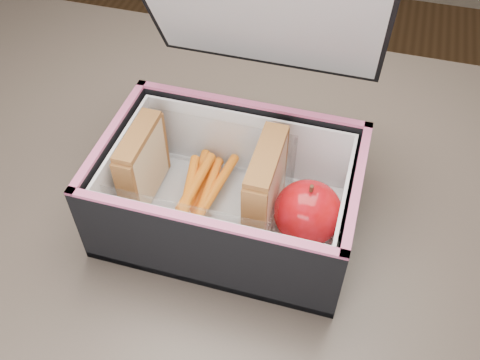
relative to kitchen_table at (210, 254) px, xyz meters
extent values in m
cube|color=#50433A|center=(0.00, 0.00, 0.08)|extent=(1.20, 0.80, 0.03)
cube|color=#382D26|center=(-0.55, 0.35, -0.30)|extent=(0.05, 0.05, 0.72)
cube|color=black|center=(0.03, 0.13, 0.27)|extent=(0.27, 0.09, 0.16)
cube|color=#E4BE8B|center=(-0.08, 0.00, 0.15)|extent=(0.01, 0.08, 0.09)
cube|color=#C25558|center=(-0.07, 0.00, 0.15)|extent=(0.01, 0.08, 0.08)
cube|color=#E4BE8B|center=(-0.07, 0.00, 0.15)|extent=(0.01, 0.08, 0.09)
cube|color=brown|center=(-0.07, 0.00, 0.20)|extent=(0.02, 0.08, 0.01)
cube|color=#E4BE8B|center=(0.06, 0.00, 0.16)|extent=(0.01, 0.09, 0.10)
cube|color=#C25558|center=(0.07, 0.00, 0.15)|extent=(0.01, 0.09, 0.09)
cube|color=#E4BE8B|center=(0.08, 0.00, 0.16)|extent=(0.01, 0.09, 0.10)
cube|color=brown|center=(0.07, 0.00, 0.21)|extent=(0.03, 0.09, 0.01)
cylinder|color=orange|center=(-0.01, 0.01, 0.11)|extent=(0.02, 0.09, 0.01)
cylinder|color=orange|center=(0.00, 0.01, 0.12)|extent=(0.02, 0.09, 0.01)
cylinder|color=orange|center=(-0.02, 0.00, 0.13)|extent=(0.03, 0.09, 0.01)
cylinder|color=orange|center=(-0.01, 0.02, 0.11)|extent=(0.02, 0.09, 0.01)
cylinder|color=orange|center=(-0.02, 0.02, 0.12)|extent=(0.02, 0.09, 0.01)
cylinder|color=orange|center=(-0.01, 0.00, 0.13)|extent=(0.02, 0.09, 0.01)
cylinder|color=orange|center=(0.00, 0.00, 0.11)|extent=(0.02, 0.09, 0.01)
cylinder|color=orange|center=(0.01, 0.02, 0.12)|extent=(0.02, 0.09, 0.01)
cylinder|color=orange|center=(-0.01, 0.01, 0.13)|extent=(0.02, 0.09, 0.01)
cylinder|color=orange|center=(0.00, -0.02, 0.11)|extent=(0.02, 0.09, 0.01)
cube|color=white|center=(0.12, -0.01, 0.11)|extent=(0.10, 0.10, 0.01)
ellipsoid|color=#9D0400|center=(0.12, -0.01, 0.14)|extent=(0.08, 0.08, 0.07)
cylinder|color=#452818|center=(0.12, -0.01, 0.18)|extent=(0.01, 0.01, 0.01)
camera|label=1|loc=(0.15, -0.38, 0.59)|focal=40.00mm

